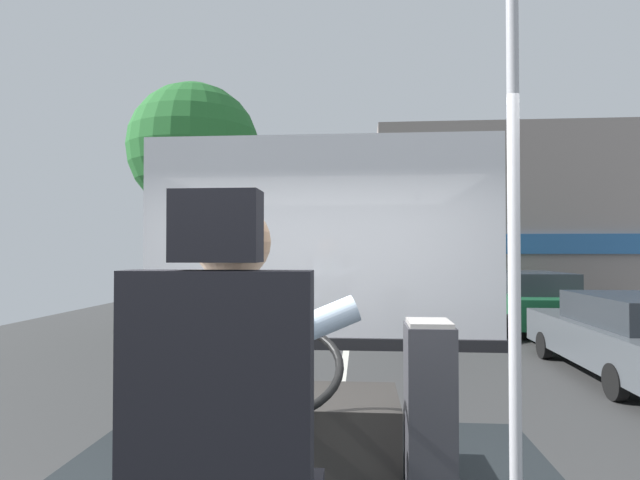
{
  "coord_description": "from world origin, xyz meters",
  "views": [
    {
      "loc": [
        0.28,
        -1.91,
        1.93
      ],
      "look_at": [
        0.05,
        0.99,
        1.99
      ],
      "focal_mm": 28.93,
      "sensor_mm": 36.0,
      "label": 1
    }
  ],
  "objects_px": {
    "driver_seat": "(226,475)",
    "parked_car_charcoal": "(640,335)",
    "parked_car_green": "(529,300)",
    "parked_car_silver": "(479,286)",
    "handrail_pole": "(514,267)",
    "bus_driver": "(236,384)",
    "steering_console": "(291,430)",
    "fare_box": "(429,415)"
  },
  "relations": [
    {
      "from": "driver_seat",
      "to": "steering_console",
      "type": "xyz_separation_m",
      "value": [
        -0.0,
        1.28,
        -0.32
      ]
    },
    {
      "from": "parked_car_green",
      "to": "fare_box",
      "type": "bearing_deg",
      "value": -109.67
    },
    {
      "from": "handrail_pole",
      "to": "fare_box",
      "type": "xyz_separation_m",
      "value": [
        -0.25,
        0.42,
        -0.67
      ]
    },
    {
      "from": "steering_console",
      "to": "handrail_pole",
      "type": "relative_size",
      "value": 0.51
    },
    {
      "from": "steering_console",
      "to": "parked_car_green",
      "type": "xyz_separation_m",
      "value": [
        4.48,
        10.38,
        -0.28
      ]
    },
    {
      "from": "handrail_pole",
      "to": "parked_car_green",
      "type": "distance_m",
      "value": 11.72
    },
    {
      "from": "bus_driver",
      "to": "parked_car_charcoal",
      "type": "xyz_separation_m",
      "value": [
        4.58,
        6.72,
        -0.89
      ]
    },
    {
      "from": "steering_console",
      "to": "fare_box",
      "type": "xyz_separation_m",
      "value": [
        0.66,
        -0.31,
        0.19
      ]
    },
    {
      "from": "bus_driver",
      "to": "parked_car_silver",
      "type": "xyz_separation_m",
      "value": [
        4.41,
        16.53,
        -0.83
      ]
    },
    {
      "from": "parked_car_green",
      "to": "driver_seat",
      "type": "bearing_deg",
      "value": -111.03
    },
    {
      "from": "fare_box",
      "to": "handrail_pole",
      "type": "bearing_deg",
      "value": -59.26
    },
    {
      "from": "driver_seat",
      "to": "parked_car_silver",
      "type": "relative_size",
      "value": 0.31
    },
    {
      "from": "driver_seat",
      "to": "parked_car_charcoal",
      "type": "relative_size",
      "value": 0.31
    },
    {
      "from": "steering_console",
      "to": "fare_box",
      "type": "distance_m",
      "value": 0.76
    },
    {
      "from": "bus_driver",
      "to": "parked_car_charcoal",
      "type": "distance_m",
      "value": 8.18
    },
    {
      "from": "parked_car_green",
      "to": "bus_driver",
      "type": "bearing_deg",
      "value": -111.21
    },
    {
      "from": "parked_car_charcoal",
      "to": "parked_car_green",
      "type": "height_order",
      "value": "parked_car_green"
    },
    {
      "from": "handrail_pole",
      "to": "fare_box",
      "type": "bearing_deg",
      "value": 120.74
    },
    {
      "from": "bus_driver",
      "to": "fare_box",
      "type": "relative_size",
      "value": 1.01
    },
    {
      "from": "steering_console",
      "to": "parked_car_silver",
      "type": "xyz_separation_m",
      "value": [
        4.41,
        15.36,
        -0.3
      ]
    },
    {
      "from": "driver_seat",
      "to": "steering_console",
      "type": "distance_m",
      "value": 1.32
    },
    {
      "from": "driver_seat",
      "to": "parked_car_green",
      "type": "distance_m",
      "value": 12.51
    },
    {
      "from": "parked_car_green",
      "to": "steering_console",
      "type": "bearing_deg",
      "value": -113.36
    },
    {
      "from": "bus_driver",
      "to": "handrail_pole",
      "type": "relative_size",
      "value": 0.39
    },
    {
      "from": "parked_car_green",
      "to": "parked_car_silver",
      "type": "xyz_separation_m",
      "value": [
        -0.08,
        4.98,
        -0.02
      ]
    },
    {
      "from": "fare_box",
      "to": "parked_car_charcoal",
      "type": "bearing_deg",
      "value": 56.21
    },
    {
      "from": "parked_car_green",
      "to": "parked_car_silver",
      "type": "relative_size",
      "value": 1.09
    },
    {
      "from": "driver_seat",
      "to": "parked_car_charcoal",
      "type": "xyz_separation_m",
      "value": [
        4.58,
        6.83,
        -0.68
      ]
    },
    {
      "from": "handrail_pole",
      "to": "parked_car_charcoal",
      "type": "distance_m",
      "value": 7.37
    },
    {
      "from": "handrail_pole",
      "to": "parked_car_charcoal",
      "type": "height_order",
      "value": "handrail_pole"
    },
    {
      "from": "fare_box",
      "to": "parked_car_green",
      "type": "height_order",
      "value": "fare_box"
    },
    {
      "from": "bus_driver",
      "to": "parked_car_charcoal",
      "type": "height_order",
      "value": "bus_driver"
    },
    {
      "from": "steering_console",
      "to": "parked_car_charcoal",
      "type": "distance_m",
      "value": 7.2
    },
    {
      "from": "steering_console",
      "to": "parked_car_charcoal",
      "type": "xyz_separation_m",
      "value": [
        4.58,
        5.54,
        -0.36
      ]
    },
    {
      "from": "steering_console",
      "to": "fare_box",
      "type": "relative_size",
      "value": 1.32
    },
    {
      "from": "parked_car_charcoal",
      "to": "parked_car_green",
      "type": "distance_m",
      "value": 4.84
    },
    {
      "from": "bus_driver",
      "to": "handrail_pole",
      "type": "xyz_separation_m",
      "value": [
        0.91,
        0.45,
        0.32
      ]
    },
    {
      "from": "driver_seat",
      "to": "handrail_pole",
      "type": "distance_m",
      "value": 1.2
    },
    {
      "from": "handrail_pole",
      "to": "fare_box",
      "type": "distance_m",
      "value": 0.83
    },
    {
      "from": "handrail_pole",
      "to": "fare_box",
      "type": "relative_size",
      "value": 2.61
    },
    {
      "from": "steering_console",
      "to": "parked_car_silver",
      "type": "height_order",
      "value": "steering_console"
    },
    {
      "from": "fare_box",
      "to": "parked_car_charcoal",
      "type": "relative_size",
      "value": 0.2
    }
  ]
}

